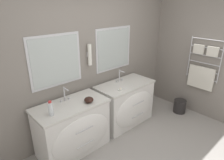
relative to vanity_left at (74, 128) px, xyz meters
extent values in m
cube|color=gray|center=(0.63, 0.38, 0.89)|extent=(5.49, 0.06, 2.60)
cube|color=silver|center=(0.00, 0.35, 1.01)|extent=(0.83, 0.02, 0.78)
cube|color=#B2BCBA|center=(0.00, 0.34, 1.01)|extent=(0.76, 0.01, 0.71)
cube|color=silver|center=(1.17, 0.35, 1.01)|extent=(0.83, 0.02, 0.78)
cube|color=#B2BCBA|center=(1.17, 0.34, 1.01)|extent=(0.76, 0.01, 0.71)
cylinder|color=white|center=(0.59, 0.30, 1.01)|extent=(0.07, 0.07, 0.35)
cube|color=silver|center=(0.59, 0.34, 1.01)|extent=(0.05, 0.02, 0.08)
cube|color=gray|center=(2.60, -0.54, 0.89)|extent=(0.06, 3.44, 2.60)
cylinder|color=silver|center=(2.54, -1.07, 0.78)|extent=(0.02, 0.02, 0.83)
cylinder|color=silver|center=(2.54, -0.46, 0.78)|extent=(0.02, 0.02, 0.83)
cylinder|color=silver|center=(2.54, -0.77, 1.16)|extent=(0.02, 0.61, 0.02)
cylinder|color=silver|center=(2.54, -0.77, 1.01)|extent=(0.02, 0.61, 0.02)
cylinder|color=silver|center=(2.54, -0.77, 0.85)|extent=(0.02, 0.61, 0.02)
cylinder|color=silver|center=(2.54, -0.77, 0.70)|extent=(0.02, 0.61, 0.02)
cylinder|color=silver|center=(2.54, -0.77, 0.55)|extent=(0.02, 0.61, 0.02)
cylinder|color=silver|center=(2.54, -0.77, 0.40)|extent=(0.02, 0.61, 0.02)
cube|color=silver|center=(2.52, -0.77, 0.40)|extent=(0.04, 0.51, 0.45)
cube|color=silver|center=(2.52, -0.90, 0.96)|extent=(0.04, 0.21, 0.18)
cube|color=silver|center=(2.52, -0.63, 0.96)|extent=(0.04, 0.21, 0.18)
cube|color=white|center=(0.00, 0.04, -0.02)|extent=(1.07, 0.55, 0.78)
ellipsoid|color=white|center=(0.00, -0.24, -0.02)|extent=(0.99, 0.12, 0.65)
cube|color=silver|center=(0.00, 0.04, 0.39)|extent=(1.11, 0.57, 0.04)
ellipsoid|color=white|center=(0.00, 0.01, 0.38)|extent=(0.34, 0.30, 0.06)
cylinder|color=silver|center=(0.00, -0.30, 0.13)|extent=(0.30, 0.01, 0.01)
cylinder|color=silver|center=(0.00, -0.30, -0.12)|extent=(0.30, 0.01, 0.01)
cube|color=white|center=(1.17, 0.04, -0.02)|extent=(1.07, 0.55, 0.78)
ellipsoid|color=white|center=(1.17, -0.24, -0.02)|extent=(0.99, 0.12, 0.65)
cube|color=silver|center=(1.17, 0.04, 0.39)|extent=(1.11, 0.57, 0.04)
ellipsoid|color=white|center=(1.17, 0.01, 0.38)|extent=(0.34, 0.30, 0.06)
cylinder|color=silver|center=(1.17, -0.30, 0.13)|extent=(0.30, 0.01, 0.01)
cylinder|color=silver|center=(1.17, -0.30, -0.12)|extent=(0.30, 0.01, 0.01)
cylinder|color=silver|center=(0.00, 0.19, 0.52)|extent=(0.02, 0.02, 0.23)
cylinder|color=silver|center=(0.00, 0.13, 0.62)|extent=(0.02, 0.12, 0.02)
cylinder|color=silver|center=(-0.07, 0.19, 0.43)|extent=(0.03, 0.03, 0.04)
cylinder|color=silver|center=(0.07, 0.19, 0.43)|extent=(0.03, 0.03, 0.04)
cylinder|color=silver|center=(1.17, 0.19, 0.52)|extent=(0.02, 0.02, 0.23)
cylinder|color=silver|center=(1.17, 0.13, 0.62)|extent=(0.02, 0.12, 0.02)
cylinder|color=silver|center=(1.10, 0.19, 0.43)|extent=(0.03, 0.03, 0.04)
cylinder|color=silver|center=(1.24, 0.19, 0.43)|extent=(0.03, 0.03, 0.04)
cylinder|color=silver|center=(-0.35, -0.06, 0.50)|extent=(0.06, 0.06, 0.19)
cylinder|color=red|center=(-0.35, -0.06, 0.61)|extent=(0.04, 0.04, 0.02)
ellipsoid|color=black|center=(0.24, -0.10, 0.45)|extent=(0.14, 0.14, 0.08)
cube|color=white|center=(0.89, -0.12, 0.42)|extent=(0.08, 0.06, 0.02)
ellipsoid|color=#F2E5CC|center=(0.89, -0.12, 0.44)|extent=(0.05, 0.04, 0.02)
cylinder|color=#282626|center=(2.31, -0.52, -0.27)|extent=(0.26, 0.26, 0.28)
torus|color=#282626|center=(2.31, -0.52, -0.14)|extent=(0.26, 0.26, 0.01)
camera|label=1|loc=(-1.32, -2.30, 1.83)|focal=32.00mm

